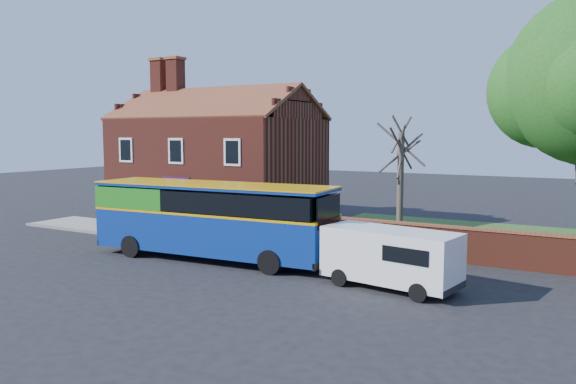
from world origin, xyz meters
The scene contains 9 objects.
ground centered at (0.00, 0.00, 0.00)m, with size 120.00×120.00×0.00m, color black.
pavement centered at (-7.00, 5.75, 0.06)m, with size 18.00×3.50×0.12m, color gray.
kerb centered at (-7.00, 4.00, 0.07)m, with size 18.00×0.15×0.14m, color slate.
grass_strip centered at (13.00, 13.00, 0.02)m, with size 26.00×12.00×0.04m, color #426B28.
shop_building centered at (-7.02, 11.50, 3.41)m, with size 12.30×8.13×10.50m.
boundary_wall centered at (13.00, 7.00, 0.81)m, with size 22.00×0.38×1.60m.
bus centered at (-0.74, 2.22, 1.93)m, with size 11.36×3.53×3.41m.
van_near centered at (8.14, 1.65, 1.21)m, with size 5.16×2.71×2.16m.
bare_tree centered at (5.72, 9.83, 3.17)m, with size 2.32×2.76×6.19m.
Camera 1 is at (14.84, -17.56, 5.63)m, focal length 35.00 mm.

